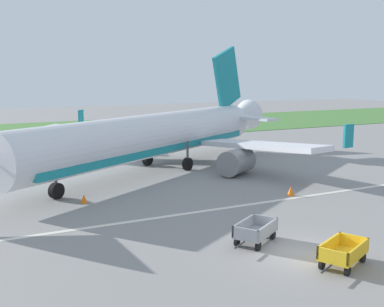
# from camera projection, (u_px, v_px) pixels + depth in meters

# --- Properties ---
(ground_plane) EXTENTS (220.00, 220.00, 0.00)m
(ground_plane) POSITION_uv_depth(u_px,v_px,m) (296.00, 253.00, 22.62)
(ground_plane) COLOR gray
(grass_strip) EXTENTS (220.00, 28.00, 0.06)m
(grass_strip) POSITION_uv_depth(u_px,v_px,m) (56.00, 131.00, 71.65)
(grass_strip) COLOR #477A38
(grass_strip) RESTS_ON ground
(apron_stripe) EXTENTS (120.00, 0.36, 0.01)m
(apron_stripe) POSITION_uv_depth(u_px,v_px,m) (212.00, 210.00, 29.74)
(apron_stripe) COLOR silver
(apron_stripe) RESTS_ON ground
(airplane) EXTENTS (34.02, 28.38, 11.34)m
(airplane) POSITION_uv_depth(u_px,v_px,m) (157.00, 136.00, 41.60)
(airplane) COLOR silver
(airplane) RESTS_ON ground
(baggage_cart_second_in_row) EXTENTS (3.53, 2.32, 1.07)m
(baggage_cart_second_in_row) POSITION_uv_depth(u_px,v_px,m) (343.00, 253.00, 20.97)
(baggage_cart_second_in_row) COLOR gold
(baggage_cart_second_in_row) RESTS_ON ground
(baggage_cart_third_in_row) EXTENTS (3.41, 2.51, 1.07)m
(baggage_cart_third_in_row) POSITION_uv_depth(u_px,v_px,m) (255.00, 231.00, 23.86)
(baggage_cart_third_in_row) COLOR gray
(baggage_cart_third_in_row) RESTS_ON ground
(traffic_cone_near_plane) EXTENTS (0.51, 0.51, 0.68)m
(traffic_cone_near_plane) POSITION_uv_depth(u_px,v_px,m) (291.00, 191.00, 33.24)
(traffic_cone_near_plane) COLOR orange
(traffic_cone_near_plane) RESTS_ON ground
(traffic_cone_mid_apron) EXTENTS (0.45, 0.45, 0.59)m
(traffic_cone_mid_apron) POSITION_uv_depth(u_px,v_px,m) (84.00, 199.00, 31.30)
(traffic_cone_mid_apron) COLOR orange
(traffic_cone_mid_apron) RESTS_ON ground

